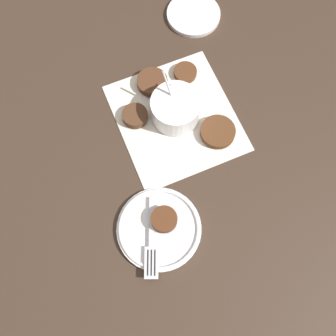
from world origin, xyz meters
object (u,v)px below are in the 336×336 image
at_px(fritter_on_plate, 164,219).
at_px(extra_saucer, 193,15).
at_px(fork, 152,246).
at_px(serving_plate, 159,229).
at_px(sauce_bowl, 177,109).

height_order(fritter_on_plate, extra_saucer, fritter_on_plate).
bearing_deg(extra_saucer, fritter_on_plate, 156.97).
bearing_deg(fork, serving_plate, -36.56).
bearing_deg(fritter_on_plate, extra_saucer, -23.03).
relative_size(serving_plate, extra_saucer, 1.30).
xyz_separation_m(serving_plate, fritter_on_plate, (0.01, -0.01, 0.02)).
bearing_deg(fork, sauce_bowl, -25.10).
relative_size(sauce_bowl, extra_saucer, 0.89).
distance_m(fritter_on_plate, extra_saucer, 0.55).
relative_size(fritter_on_plate, fork, 0.33).
distance_m(sauce_bowl, extra_saucer, 0.29).
bearing_deg(sauce_bowl, serving_plate, 156.59).
bearing_deg(serving_plate, fork, 143.44).
height_order(sauce_bowl, fritter_on_plate, sauce_bowl).
bearing_deg(extra_saucer, sauce_bowl, 155.63).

